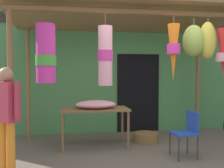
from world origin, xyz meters
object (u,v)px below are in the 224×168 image
wicker_basket_by_table (146,137)px  customer_foreground (7,111)px  display_table (95,112)px  flower_heap_on_table (97,104)px  folding_chair (187,130)px

wicker_basket_by_table → customer_foreground: 3.13m
display_table → flower_heap_on_table: flower_heap_on_table is taller
display_table → wicker_basket_by_table: size_ratio=2.58×
folding_chair → customer_foreground: customer_foreground is taller
folding_chair → customer_foreground: (-3.06, -0.30, 0.45)m
display_table → folding_chair: 1.88m
wicker_basket_by_table → flower_heap_on_table: bearing=-167.8°
display_table → customer_foreground: (-1.47, -1.29, 0.24)m
display_table → wicker_basket_by_table: (1.15, 0.20, -0.61)m
flower_heap_on_table → wicker_basket_by_table: flower_heap_on_table is taller
flower_heap_on_table → folding_chair: (1.55, -0.94, -0.38)m
display_table → flower_heap_on_table: size_ratio=1.68×
display_table → customer_foreground: bearing=-138.7°
wicker_basket_by_table → display_table: bearing=-170.4°
flower_heap_on_table → wicker_basket_by_table: size_ratio=1.53×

